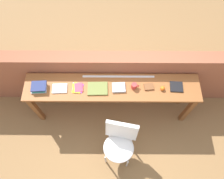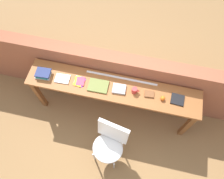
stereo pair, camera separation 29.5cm
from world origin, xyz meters
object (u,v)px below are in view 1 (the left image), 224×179
object	(u,v)px
magazine_cycling	(60,88)
book_repair_rightmost	(176,87)
pamphlet_pile_colourful	(77,88)
sports_ball_small	(163,88)
mug	(134,86)
book_stack_leftmost	(39,87)
leather_journal_brown	(149,87)
book_open_centre	(98,88)
chair_white_moulded	(120,142)

from	to	relation	value
magazine_cycling	book_repair_rightmost	bearing A→B (deg)	-1.52
book_repair_rightmost	pamphlet_pile_colourful	bearing A→B (deg)	-175.89
magazine_cycling	sports_ball_small	size ratio (longest dim) A/B	3.19
mug	sports_ball_small	world-z (taller)	mug
pamphlet_pile_colourful	book_stack_leftmost	bearing A→B (deg)	-178.36
mug	leather_journal_brown	bearing A→B (deg)	1.33
sports_ball_small	mug	bearing A→B (deg)	175.91
mug	leather_journal_brown	size ratio (longest dim) A/B	0.85
book_stack_leftmost	book_open_centre	bearing A→B (deg)	0.24
chair_white_moulded	leather_journal_brown	distance (m)	0.88
book_stack_leftmost	mug	xyz separation A→B (m)	(1.33, 0.03, 0.00)
pamphlet_pile_colourful	leather_journal_brown	distance (m)	1.01
leather_journal_brown	sports_ball_small	bearing A→B (deg)	-15.71
chair_white_moulded	leather_journal_brown	world-z (taller)	leather_journal_brown
magazine_cycling	leather_journal_brown	world-z (taller)	leather_journal_brown
chair_white_moulded	magazine_cycling	distance (m)	1.13
pamphlet_pile_colourful	book_repair_rightmost	bearing A→B (deg)	0.92
book_repair_rightmost	book_open_centre	bearing A→B (deg)	-175.05
pamphlet_pile_colourful	mug	bearing A→B (deg)	0.98
mug	sports_ball_small	bearing A→B (deg)	-4.09
book_open_centre	sports_ball_small	xyz separation A→B (m)	(0.91, -0.00, 0.02)
chair_white_moulded	book_repair_rightmost	size ratio (longest dim) A/B	5.05
book_open_centre	book_repair_rightmost	xyz separation A→B (m)	(1.11, 0.03, -0.00)
book_stack_leftmost	sports_ball_small	world-z (taller)	book_stack_leftmost
magazine_cycling	sports_ball_small	xyz separation A→B (m)	(1.44, -0.00, 0.02)
book_stack_leftmost	chair_white_moulded	bearing A→B (deg)	-30.22
pamphlet_pile_colourful	mug	xyz separation A→B (m)	(0.80, 0.01, 0.04)
book_stack_leftmost	magazine_cycling	bearing A→B (deg)	0.55
book_stack_leftmost	leather_journal_brown	distance (m)	1.54
book_stack_leftmost	leather_journal_brown	xyz separation A→B (m)	(1.54, 0.03, -0.03)
chair_white_moulded	pamphlet_pile_colourful	distance (m)	0.97
magazine_cycling	book_open_centre	distance (m)	0.53
book_open_centre	sports_ball_small	distance (m)	0.91
pamphlet_pile_colourful	chair_white_moulded	bearing A→B (deg)	-48.29
book_stack_leftmost	sports_ball_small	size ratio (longest dim) A/B	3.53
leather_journal_brown	book_repair_rightmost	xyz separation A→B (m)	(0.39, 0.00, -0.00)
magazine_cycling	book_open_centre	bearing A→B (deg)	-2.66
book_stack_leftmost	leather_journal_brown	size ratio (longest dim) A/B	1.76
pamphlet_pile_colourful	book_open_centre	distance (m)	0.29
magazine_cycling	book_repair_rightmost	distance (m)	1.64
sports_ball_small	book_open_centre	bearing A→B (deg)	179.82
book_stack_leftmost	book_open_centre	xyz separation A→B (m)	(0.81, 0.00, -0.03)
chair_white_moulded	mug	distance (m)	0.82
book_open_centre	mug	bearing A→B (deg)	1.47
chair_white_moulded	sports_ball_small	xyz separation A→B (m)	(0.59, 0.66, 0.39)
magazine_cycling	book_repair_rightmost	xyz separation A→B (m)	(1.64, 0.03, 0.00)
book_open_centre	book_repair_rightmost	world-z (taller)	book_open_centre
chair_white_moulded	pamphlet_pile_colourful	xyz separation A→B (m)	(-0.60, 0.67, 0.36)
chair_white_moulded	sports_ball_small	distance (m)	0.97
mug	pamphlet_pile_colourful	bearing A→B (deg)	-179.02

